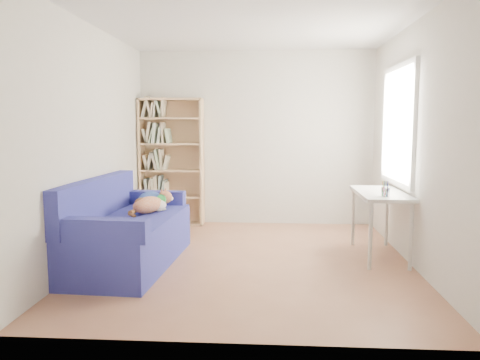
% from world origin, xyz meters
% --- Properties ---
extents(ground, '(4.00, 4.00, 0.00)m').
position_xyz_m(ground, '(0.00, 0.00, 0.00)').
color(ground, '#925D42').
rests_on(ground, ground).
extents(room_shell, '(3.54, 4.04, 2.62)m').
position_xyz_m(room_shell, '(0.10, 0.03, 1.64)').
color(room_shell, silver).
rests_on(room_shell, ground).
extents(sofa, '(1.00, 1.94, 0.93)m').
position_xyz_m(sofa, '(-1.32, -0.21, 0.35)').
color(sofa, navy).
rests_on(sofa, ground).
extents(bookshelf, '(0.95, 0.29, 1.89)m').
position_xyz_m(bookshelf, '(-1.25, 1.84, 0.87)').
color(bookshelf, tan).
rests_on(bookshelf, ground).
extents(desk, '(0.51, 1.12, 0.75)m').
position_xyz_m(desk, '(1.47, 0.26, 0.67)').
color(desk, silver).
rests_on(desk, ground).
extents(pen_cup, '(0.09, 0.09, 0.17)m').
position_xyz_m(pen_cup, '(1.44, -0.08, 0.81)').
color(pen_cup, white).
rests_on(pen_cup, desk).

